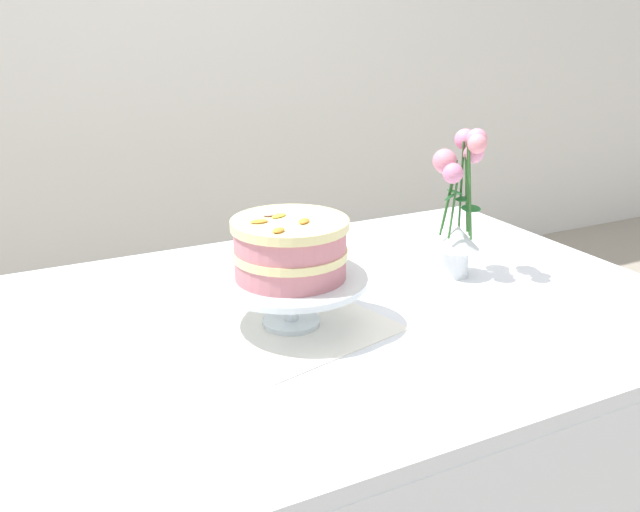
{
  "coord_description": "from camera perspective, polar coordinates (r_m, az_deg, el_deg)",
  "views": [
    {
      "loc": [
        -0.62,
        -1.13,
        1.31
      ],
      "look_at": [
        -0.05,
        -0.01,
        0.86
      ],
      "focal_mm": 38.61,
      "sensor_mm": 36.0,
      "label": 1
    }
  ],
  "objects": [
    {
      "name": "dining_table",
      "position": [
        1.42,
        2.1,
        -7.93
      ],
      "size": [
        1.4,
        1.0,
        0.74
      ],
      "color": "white",
      "rests_on": "ground"
    },
    {
      "name": "linen_napkin",
      "position": [
        1.32,
        -2.39,
        -5.69
      ],
      "size": [
        0.39,
        0.39,
        0.0
      ],
      "primitive_type": "cube",
      "rotation": [
        0.0,
        0.0,
        0.23
      ],
      "color": "white",
      "rests_on": "dining_table"
    },
    {
      "name": "layer_cake",
      "position": [
        1.26,
        -2.49,
        0.66
      ],
      "size": [
        0.22,
        0.22,
        0.12
      ],
      "color": "#CC7A84",
      "rests_on": "cake_stand"
    },
    {
      "name": "cake_stand",
      "position": [
        1.29,
        -2.44,
        -2.41
      ],
      "size": [
        0.29,
        0.29,
        0.1
      ],
      "color": "silver",
      "rests_on": "linen_napkin"
    },
    {
      "name": "flower_vase",
      "position": [
        1.54,
        11.36,
        4.31
      ],
      "size": [
        0.12,
        0.13,
        0.34
      ],
      "color": "silver",
      "rests_on": "dining_table"
    }
  ]
}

